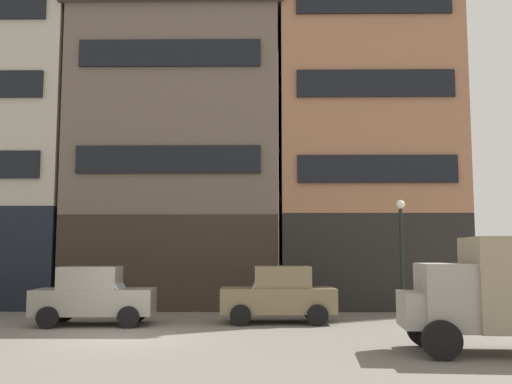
{
  "coord_description": "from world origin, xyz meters",
  "views": [
    {
      "loc": [
        3.74,
        -15.87,
        2.26
      ],
      "look_at": [
        3.51,
        1.92,
        4.12
      ],
      "focal_mm": 40.96,
      "sensor_mm": 36.0,
      "label": 1
    }
  ],
  "objects_px": {
    "delivery_truck_near": "(506,290)",
    "sedan_dark": "(279,294)",
    "sedan_light": "(94,296)",
    "streetlamp_curbside": "(401,241)"
  },
  "relations": [
    {
      "from": "sedan_light",
      "to": "sedan_dark",
      "type": "bearing_deg",
      "value": 6.5
    },
    {
      "from": "sedan_dark",
      "to": "sedan_light",
      "type": "distance_m",
      "value": 5.9
    },
    {
      "from": "sedan_dark",
      "to": "delivery_truck_near",
      "type": "bearing_deg",
      "value": -49.23
    },
    {
      "from": "sedan_dark",
      "to": "streetlamp_curbside",
      "type": "xyz_separation_m",
      "value": [
        4.34,
        1.36,
        1.76
      ]
    },
    {
      "from": "delivery_truck_near",
      "to": "streetlamp_curbside",
      "type": "bearing_deg",
      "value": 95.3
    },
    {
      "from": "delivery_truck_near",
      "to": "streetlamp_curbside",
      "type": "relative_size",
      "value": 1.08
    },
    {
      "from": "delivery_truck_near",
      "to": "sedan_dark",
      "type": "relative_size",
      "value": 1.19
    },
    {
      "from": "delivery_truck_near",
      "to": "sedan_dark",
      "type": "height_order",
      "value": "delivery_truck_near"
    },
    {
      "from": "sedan_light",
      "to": "delivery_truck_near",
      "type": "bearing_deg",
      "value": -25.3
    },
    {
      "from": "delivery_truck_near",
      "to": "sedan_light",
      "type": "distance_m",
      "value": 12.04
    }
  ]
}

